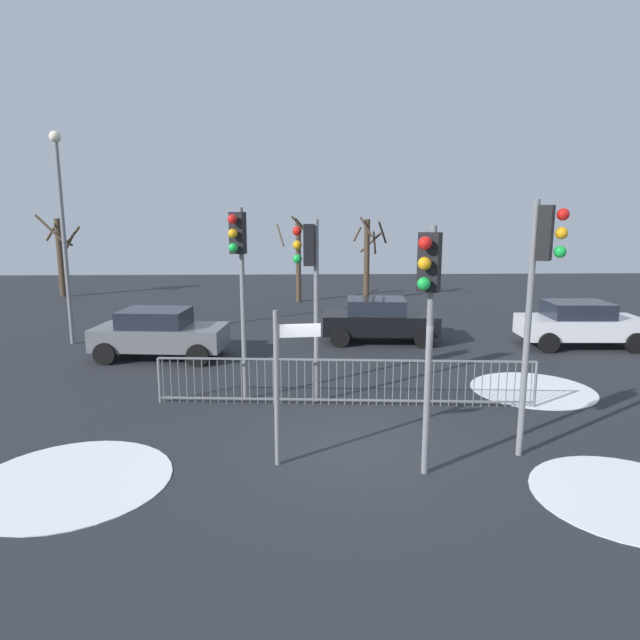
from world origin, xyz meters
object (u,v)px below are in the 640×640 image
(traffic_light_rear_left, at_px, (310,270))
(street_lamp, at_px, (62,217))
(traffic_light_rear_right, at_px, (428,297))
(traffic_light_mid_left, at_px, (239,262))
(car_black_trailing, at_px, (379,319))
(traffic_light_foreground_left, at_px, (541,272))
(direction_sign_post, at_px, (281,379))
(bare_tree_centre, at_px, (368,256))
(car_white_mid, at_px, (580,323))
(bare_tree_right, at_px, (298,258))
(bare_tree_left, at_px, (61,253))
(car_grey_near, at_px, (159,333))

(traffic_light_rear_left, xyz_separation_m, street_lamp, (-7.80, 6.02, 1.12))
(traffic_light_rear_right, height_order, street_lamp, street_lamp)
(traffic_light_mid_left, distance_m, car_black_trailing, 7.55)
(traffic_light_foreground_left, bearing_deg, car_black_trailing, -138.63)
(direction_sign_post, distance_m, bare_tree_centre, 18.69)
(traffic_light_mid_left, height_order, direction_sign_post, traffic_light_mid_left)
(traffic_light_rear_right, relative_size, car_white_mid, 1.05)
(car_white_mid, bearing_deg, direction_sign_post, -136.11)
(traffic_light_foreground_left, xyz_separation_m, bare_tree_right, (-4.17, 17.81, -1.14))
(street_lamp, bearing_deg, traffic_light_mid_left, -43.60)
(bare_tree_centre, bearing_deg, car_black_trailing, -94.08)
(traffic_light_foreground_left, bearing_deg, bare_tree_right, -134.23)
(car_white_mid, xyz_separation_m, bare_tree_left, (-21.42, 11.84, 1.48))
(traffic_light_foreground_left, distance_m, traffic_light_rear_left, 4.90)
(traffic_light_rear_right, bearing_deg, traffic_light_mid_left, -19.75)
(traffic_light_mid_left, xyz_separation_m, car_white_mid, (10.35, 5.04, -2.45))
(direction_sign_post, relative_size, car_grey_near, 0.68)
(traffic_light_foreground_left, height_order, traffic_light_rear_right, traffic_light_foreground_left)
(traffic_light_foreground_left, xyz_separation_m, traffic_light_rear_right, (-2.04, -0.70, -0.30))
(traffic_light_rear_right, xyz_separation_m, car_white_mid, (7.02, 8.87, -2.22))
(traffic_light_rear_left, height_order, bare_tree_centre, traffic_light_rear_left)
(bare_tree_centre, distance_m, bare_tree_right, 3.44)
(car_black_trailing, relative_size, car_grey_near, 0.99)
(car_white_mid, distance_m, bare_tree_centre, 11.62)
(bare_tree_left, bearing_deg, car_white_mid, -28.93)
(direction_sign_post, distance_m, bare_tree_right, 17.98)
(car_black_trailing, relative_size, bare_tree_left, 0.90)
(traffic_light_rear_left, distance_m, bare_tree_right, 14.78)
(car_black_trailing, bearing_deg, traffic_light_rear_left, -107.41)
(car_black_trailing, relative_size, bare_tree_right, 0.94)
(car_white_mid, relative_size, bare_tree_centre, 0.94)
(car_grey_near, distance_m, street_lamp, 5.15)
(car_grey_near, relative_size, street_lamp, 0.58)
(traffic_light_mid_left, relative_size, bare_tree_left, 1.01)
(traffic_light_mid_left, bearing_deg, traffic_light_foreground_left, 168.50)
(traffic_light_mid_left, distance_m, bare_tree_centre, 15.76)
(traffic_light_foreground_left, distance_m, traffic_light_mid_left, 6.21)
(traffic_light_rear_left, height_order, direction_sign_post, traffic_light_rear_left)
(bare_tree_right, bearing_deg, traffic_light_foreground_left, -76.82)
(traffic_light_rear_right, height_order, bare_tree_centre, bare_tree_centre)
(traffic_light_mid_left, xyz_separation_m, car_grey_near, (-2.87, 4.02, -2.45))
(car_grey_near, bearing_deg, street_lamp, 155.75)
(traffic_light_mid_left, relative_size, bare_tree_right, 1.05)
(traffic_light_rear_left, relative_size, car_black_trailing, 1.05)
(traffic_light_rear_right, xyz_separation_m, traffic_light_mid_left, (-3.33, 3.83, 0.23))
(car_white_mid, bearing_deg, bare_tree_right, 135.67)
(car_white_mid, bearing_deg, traffic_light_mid_left, -151.89)
(traffic_light_foreground_left, bearing_deg, car_white_mid, -178.80)
(bare_tree_centre, bearing_deg, bare_tree_left, 173.28)
(traffic_light_rear_right, relative_size, car_black_trailing, 1.04)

